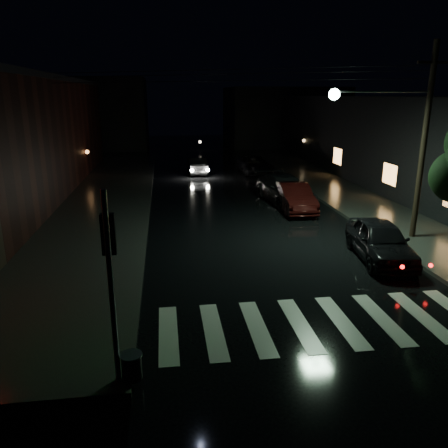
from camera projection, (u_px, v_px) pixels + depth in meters
name	position (u px, v px, depth m)	size (l,w,h in m)	color
ground	(216.00, 340.00, 11.23)	(120.00, 120.00, 0.00)	black
sidewalk_left	(95.00, 209.00, 23.86)	(6.00, 44.00, 0.15)	#282826
sidewalk_right	(355.00, 201.00, 25.82)	(4.00, 44.00, 0.15)	#282826
building_right	(432.00, 142.00, 29.71)	(10.00, 40.00, 6.00)	black
building_far_left	(86.00, 113.00, 51.54)	(14.00, 10.00, 8.00)	black
building_far_right	(284.00, 116.00, 54.83)	(14.00, 10.00, 7.00)	black
crosswalk	(321.00, 323.00, 12.10)	(9.00, 3.00, 0.01)	beige
signal_pole_corner	(122.00, 320.00, 9.13)	(0.68, 0.61, 4.20)	slate
utility_pole	(410.00, 133.00, 17.74)	(4.92, 0.44, 8.00)	black
parked_car_a	(380.00, 240.00, 16.62)	(1.77, 4.41, 1.50)	black
parked_car_b	(294.00, 197.00, 23.74)	(1.57, 4.49, 1.48)	black
parked_car_c	(285.00, 189.00, 25.47)	(2.22, 5.45, 1.58)	black
parked_car_d	(255.00, 165.00, 35.10)	(2.29, 4.96, 1.38)	black
oncoming_car	(197.00, 166.00, 34.96)	(1.38, 3.95, 1.30)	black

